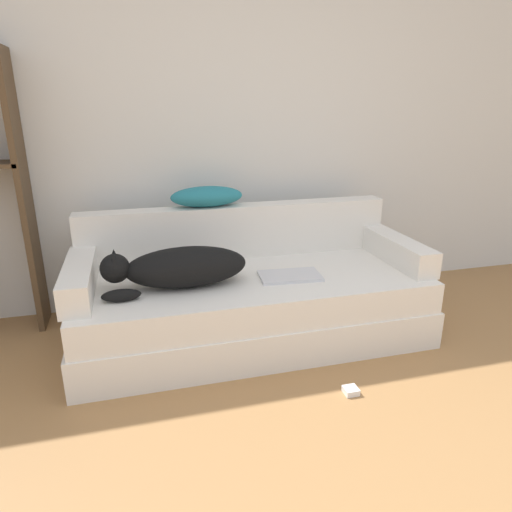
{
  "coord_description": "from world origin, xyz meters",
  "views": [
    {
      "loc": [
        -0.77,
        -0.77,
        1.39
      ],
      "look_at": [
        -0.12,
        1.61,
        0.56
      ],
      "focal_mm": 32.0,
      "sensor_mm": 36.0,
      "label": 1
    }
  ],
  "objects_px": {
    "power_adapter": "(351,391)",
    "dog": "(179,267)",
    "laptop": "(290,276)",
    "couch": "(252,306)",
    "throw_pillow": "(207,196)"
  },
  "relations": [
    {
      "from": "throw_pillow",
      "to": "power_adapter",
      "type": "height_order",
      "value": "throw_pillow"
    },
    {
      "from": "power_adapter",
      "to": "throw_pillow",
      "type": "bearing_deg",
      "value": 115.14
    },
    {
      "from": "couch",
      "to": "throw_pillow",
      "type": "distance_m",
      "value": 0.76
    },
    {
      "from": "dog",
      "to": "throw_pillow",
      "type": "bearing_deg",
      "value": 62.7
    },
    {
      "from": "dog",
      "to": "laptop",
      "type": "relative_size",
      "value": 2.12
    },
    {
      "from": "laptop",
      "to": "throw_pillow",
      "type": "bearing_deg",
      "value": 133.62
    },
    {
      "from": "couch",
      "to": "laptop",
      "type": "xyz_separation_m",
      "value": [
        0.21,
        -0.1,
        0.22
      ]
    },
    {
      "from": "laptop",
      "to": "dog",
      "type": "bearing_deg",
      "value": -177.54
    },
    {
      "from": "couch",
      "to": "power_adapter",
      "type": "distance_m",
      "value": 0.81
    },
    {
      "from": "dog",
      "to": "couch",
      "type": "bearing_deg",
      "value": 9.49
    },
    {
      "from": "couch",
      "to": "power_adapter",
      "type": "height_order",
      "value": "couch"
    },
    {
      "from": "couch",
      "to": "dog",
      "type": "xyz_separation_m",
      "value": [
        -0.44,
        -0.07,
        0.32
      ]
    },
    {
      "from": "power_adapter",
      "to": "dog",
      "type": "bearing_deg",
      "value": 140.07
    },
    {
      "from": "dog",
      "to": "throw_pillow",
      "type": "xyz_separation_m",
      "value": [
        0.24,
        0.47,
        0.3
      ]
    },
    {
      "from": "couch",
      "to": "throw_pillow",
      "type": "relative_size",
      "value": 4.49
    }
  ]
}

